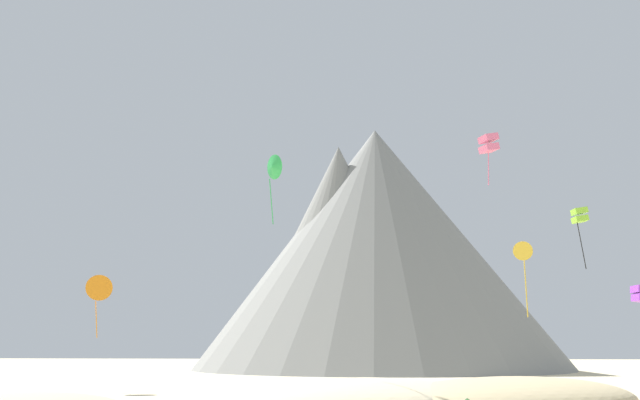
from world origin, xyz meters
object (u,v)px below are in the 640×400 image
at_px(bush_far_right, 382,395).
at_px(kite_lime_mid, 580,216).
at_px(kite_rainbow_mid, 489,144).
at_px(kite_gold_low, 523,254).
at_px(bush_ridge_crest, 384,400).
at_px(rock_massif, 372,250).
at_px(bush_mid_center, 341,399).
at_px(kite_orange_low, 99,288).
at_px(kite_green_mid, 273,167).

distance_m(bush_far_right, kite_lime_mid, 25.18).
distance_m(kite_rainbow_mid, kite_gold_low, 11.23).
bearing_deg(bush_ridge_crest, rock_massif, 90.94).
bearing_deg(bush_mid_center, kite_orange_low, 150.17).
relative_size(bush_far_right, kite_lime_mid, 0.27).
height_order(bush_mid_center, kite_rainbow_mid, kite_rainbow_mid).
distance_m(rock_massif, kite_rainbow_mid, 70.98).
distance_m(kite_orange_low, kite_rainbow_mid, 39.33).
distance_m(bush_far_right, bush_mid_center, 6.88).
xyz_separation_m(bush_far_right, kite_gold_low, (10.60, -4.83, 10.46)).
height_order(bush_ridge_crest, kite_rainbow_mid, kite_rainbow_mid).
bearing_deg(bush_ridge_crest, bush_mid_center, -156.86).
relative_size(bush_mid_center, kite_orange_low, 0.18).
bearing_deg(kite_gold_low, bush_far_right, -10.34).
distance_m(kite_lime_mid, kite_gold_low, 15.05).
bearing_deg(kite_green_mid, bush_mid_center, -4.57).
distance_m(bush_far_right, kite_rainbow_mid, 22.64).
bearing_deg(bush_far_right, kite_green_mid, 172.33).
height_order(rock_massif, kite_green_mid, rock_massif).
bearing_deg(kite_rainbow_mid, kite_gold_low, -12.55).
height_order(bush_far_right, kite_rainbow_mid, kite_rainbow_mid).
height_order(kite_orange_low, kite_green_mid, kite_green_mid).
relative_size(bush_ridge_crest, rock_massif, 0.02).
bearing_deg(kite_lime_mid, kite_gold_low, 138.67).
bearing_deg(kite_green_mid, rock_massif, 128.41).
height_order(bush_mid_center, kite_green_mid, kite_green_mid).
xyz_separation_m(kite_orange_low, kite_green_mid, (18.16, -6.56, 9.97)).
height_order(bush_ridge_crest, bush_mid_center, bush_mid_center).
distance_m(bush_ridge_crest, kite_lime_mid, 26.87).
relative_size(bush_mid_center, kite_green_mid, 0.18).
bearing_deg(bush_mid_center, bush_far_right, 65.39).
distance_m(bush_ridge_crest, rock_massif, 78.28).
distance_m(kite_green_mid, kite_lime_mid, 28.61).
distance_m(bush_ridge_crest, kite_green_mid, 22.29).
xyz_separation_m(bush_far_right, kite_orange_low, (-27.39, 7.80, 9.33)).
relative_size(bush_far_right, kite_rainbow_mid, 0.34).
bearing_deg(rock_massif, kite_orange_low, -112.86).
relative_size(rock_massif, kite_orange_low, 14.77).
xyz_separation_m(bush_far_right, kite_green_mid, (-9.23, 1.24, 19.31)).
height_order(bush_far_right, kite_lime_mid, kite_lime_mid).
xyz_separation_m(kite_lime_mid, kite_rainbow_mid, (-9.10, -6.93, 5.01)).
height_order(rock_massif, kite_rainbow_mid, rock_massif).
xyz_separation_m(bush_mid_center, kite_lime_mid, (21.44, 13.13, 15.38)).
relative_size(kite_orange_low, kite_gold_low, 1.09).
relative_size(kite_green_mid, kite_gold_low, 1.13).
distance_m(rock_massif, kite_orange_low, 68.81).
height_order(rock_massif, kite_orange_low, rock_massif).
bearing_deg(bush_far_right, kite_orange_low, 164.10).
height_order(bush_ridge_crest, kite_gold_low, kite_gold_low).
height_order(kite_green_mid, kite_gold_low, kite_green_mid).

